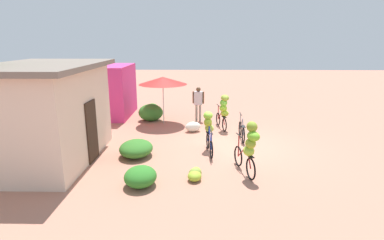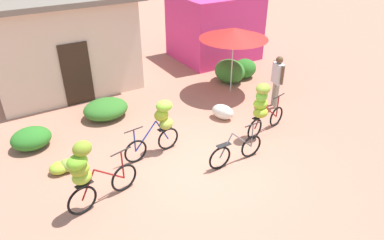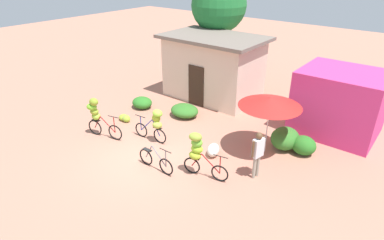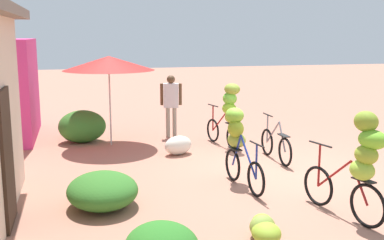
# 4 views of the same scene
# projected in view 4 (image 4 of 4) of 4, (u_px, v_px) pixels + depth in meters

# --- Properties ---
(ground_plane) EXTENTS (60.00, 60.00, 0.00)m
(ground_plane) POSITION_uv_depth(u_px,v_px,m) (275.00, 172.00, 9.48)
(ground_plane) COLOR #AF725C
(hedge_bush_front_right) EXTENTS (1.34, 1.14, 0.55)m
(hedge_bush_front_right) POSITION_uv_depth(u_px,v_px,m) (103.00, 190.00, 7.50)
(hedge_bush_front_right) COLOR #337127
(hedge_bush_front_right) RESTS_ON ground
(hedge_bush_mid) EXTENTS (1.04, 1.21, 0.83)m
(hedge_bush_mid) POSITION_uv_depth(u_px,v_px,m) (82.00, 126.00, 12.00)
(hedge_bush_mid) COLOR #327529
(hedge_bush_mid) RESTS_ON ground
(hedge_bush_by_door) EXTENTS (0.92, 0.80, 0.72)m
(hedge_bush_by_door) POSITION_uv_depth(u_px,v_px,m) (80.00, 124.00, 12.69)
(hedge_bush_by_door) COLOR #2A7324
(hedge_bush_by_door) RESTS_ON ground
(market_umbrella) EXTENTS (2.25, 2.25, 2.23)m
(market_umbrella) POSITION_uv_depth(u_px,v_px,m) (109.00, 63.00, 11.43)
(market_umbrella) COLOR beige
(market_umbrella) RESTS_ON ground
(bicycle_leftmost) EXTENTS (1.64, 0.61, 1.68)m
(bicycle_leftmost) POSITION_uv_depth(u_px,v_px,m) (360.00, 159.00, 6.75)
(bicycle_leftmost) COLOR black
(bicycle_leftmost) RESTS_ON ground
(bicycle_near_pile) EXTENTS (1.57, 0.44, 1.42)m
(bicycle_near_pile) POSITION_uv_depth(u_px,v_px,m) (238.00, 139.00, 8.58)
(bicycle_near_pile) COLOR black
(bicycle_near_pile) RESTS_ON ground
(bicycle_center_loaded) EXTENTS (1.57, 0.14, 0.96)m
(bicycle_center_loaded) POSITION_uv_depth(u_px,v_px,m) (276.00, 145.00, 10.27)
(bicycle_center_loaded) COLOR black
(bicycle_center_loaded) RESTS_ON ground
(bicycle_by_shop) EXTENTS (1.58, 0.53, 1.60)m
(bicycle_by_shop) POSITION_uv_depth(u_px,v_px,m) (229.00, 110.00, 11.27)
(bicycle_by_shop) COLOR black
(bicycle_by_shop) RESTS_ON ground
(banana_pile_on_ground) EXTENTS (0.67, 0.49, 0.31)m
(banana_pile_on_ground) POSITION_uv_depth(u_px,v_px,m) (264.00, 229.00, 6.35)
(banana_pile_on_ground) COLOR #97B931
(banana_pile_on_ground) RESTS_ON ground
(produce_sack) EXTENTS (0.68, 0.82, 0.44)m
(produce_sack) POSITION_uv_depth(u_px,v_px,m) (178.00, 145.00, 10.80)
(produce_sack) COLOR silver
(produce_sack) RESTS_ON ground
(person_vendor) EXTENTS (0.28, 0.57, 1.68)m
(person_vendor) POSITION_uv_depth(u_px,v_px,m) (171.00, 99.00, 12.49)
(person_vendor) COLOR gray
(person_vendor) RESTS_ON ground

